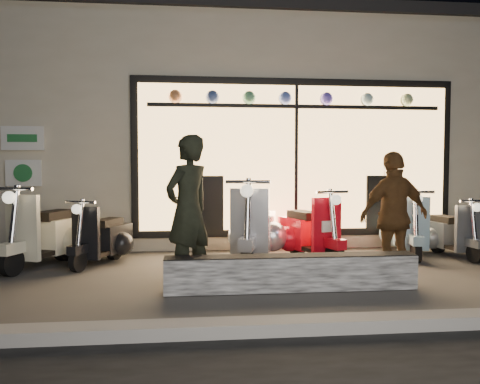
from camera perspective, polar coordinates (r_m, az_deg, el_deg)
The scene contains 12 objects.
ground at distance 6.02m, azimuth 3.33°, elevation -10.32°, with size 40.00×40.00×0.00m, color #383533.
kerb at distance 4.12m, azimuth 8.01°, elevation -15.82°, with size 40.00×0.25×0.12m, color slate.
shop_building at distance 10.83m, azimuth -0.90°, elevation 6.79°, with size 10.20×6.23×4.20m.
graffiti_barrier at distance 5.38m, azimuth 6.26°, elevation -9.75°, with size 2.84×0.28×0.40m, color black.
scooter_silver at distance 6.96m, azimuth 1.92°, elevation -4.57°, with size 0.82×1.64×1.17m.
scooter_red at distance 7.20m, azimuth 8.02°, elevation -4.81°, with size 0.76×1.43×1.02m.
scooter_black at distance 7.12m, azimuth -16.05°, elevation -5.38°, with size 0.73×1.24×0.91m.
scooter_cream at distance 7.24m, azimuth -21.96°, elevation -4.75°, with size 0.86×1.50×1.09m.
scooter_blue at distance 7.98m, azimuth 19.58°, elevation -4.24°, with size 0.68×1.42×1.01m.
scooter_grey at distance 8.09m, azimuth 23.89°, elevation -4.60°, with size 0.49×1.24×0.88m.
man at distance 5.55m, azimuth -6.35°, elevation -2.20°, with size 0.65×0.42×1.77m, color black.
woman at distance 6.03m, azimuth 18.29°, elevation -2.81°, with size 0.93×0.39×1.58m, color brown.
Camera 1 is at (-0.95, -5.78, 1.39)m, focal length 35.00 mm.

